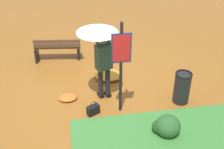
{
  "coord_description": "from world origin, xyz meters",
  "views": [
    {
      "loc": [
        0.59,
        6.53,
        4.74
      ],
      "look_at": [
        -0.38,
        0.5,
        0.85
      ],
      "focal_mm": 49.06,
      "sensor_mm": 36.0,
      "label": 1
    }
  ],
  "objects_px": {
    "handbag": "(93,110)",
    "trash_bin": "(182,88)",
    "person_with_umbrella": "(100,43)",
    "info_sign_post": "(121,58)",
    "park_bench": "(57,48)"
  },
  "relations": [
    {
      "from": "handbag",
      "to": "trash_bin",
      "type": "bearing_deg",
      "value": -176.06
    },
    {
      "from": "person_with_umbrella",
      "to": "info_sign_post",
      "type": "relative_size",
      "value": 0.89
    },
    {
      "from": "person_with_umbrella",
      "to": "info_sign_post",
      "type": "height_order",
      "value": "info_sign_post"
    },
    {
      "from": "handbag",
      "to": "park_bench",
      "type": "height_order",
      "value": "park_bench"
    },
    {
      "from": "handbag",
      "to": "trash_bin",
      "type": "xyz_separation_m",
      "value": [
        -2.23,
        -0.15,
        0.29
      ]
    },
    {
      "from": "info_sign_post",
      "to": "handbag",
      "type": "distance_m",
      "value": 1.48
    },
    {
      "from": "person_with_umbrella",
      "to": "trash_bin",
      "type": "relative_size",
      "value": 2.45
    },
    {
      "from": "person_with_umbrella",
      "to": "info_sign_post",
      "type": "xyz_separation_m",
      "value": [
        -0.39,
        0.59,
        -0.11
      ]
    },
    {
      "from": "person_with_umbrella",
      "to": "trash_bin",
      "type": "bearing_deg",
      "value": 166.15
    },
    {
      "from": "info_sign_post",
      "to": "handbag",
      "type": "height_order",
      "value": "info_sign_post"
    },
    {
      "from": "person_with_umbrella",
      "to": "park_bench",
      "type": "distance_m",
      "value": 2.65
    },
    {
      "from": "person_with_umbrella",
      "to": "trash_bin",
      "type": "height_order",
      "value": "person_with_umbrella"
    },
    {
      "from": "handbag",
      "to": "person_with_umbrella",
      "type": "bearing_deg",
      "value": -113.65
    },
    {
      "from": "person_with_umbrella",
      "to": "trash_bin",
      "type": "xyz_separation_m",
      "value": [
        -1.95,
        0.48,
        -1.13
      ]
    },
    {
      "from": "park_bench",
      "to": "trash_bin",
      "type": "bearing_deg",
      "value": 139.02
    }
  ]
}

